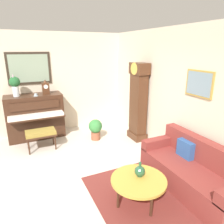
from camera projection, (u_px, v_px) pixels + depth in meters
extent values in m
cube|color=beige|center=(68.00, 180.00, 4.00)|extent=(6.40, 6.00, 0.10)
cube|color=beige|center=(42.00, 84.00, 5.82)|extent=(0.10, 4.90, 2.80)
cube|color=#33281E|center=(29.00, 68.00, 5.51)|extent=(0.03, 1.10, 0.84)
cube|color=gray|center=(29.00, 68.00, 5.49)|extent=(0.01, 0.98, 0.72)
cube|color=beige|center=(172.00, 94.00, 4.54)|extent=(5.30, 0.10, 2.80)
cube|color=#B28E3D|center=(199.00, 84.00, 3.76)|extent=(0.60, 0.03, 0.48)
cube|color=#7A93A3|center=(199.00, 84.00, 3.76)|extent=(0.54, 0.01, 0.42)
cube|color=maroon|center=(145.00, 201.00, 3.36)|extent=(2.10, 1.50, 0.01)
cube|color=#3D2316|center=(35.00, 116.00, 5.63)|extent=(0.60, 1.44, 1.19)
cube|color=#3D2316|center=(37.00, 118.00, 5.23)|extent=(0.28, 1.38, 0.04)
cube|color=white|center=(37.00, 116.00, 5.22)|extent=(0.26, 1.32, 0.08)
cube|color=#3D2316|center=(35.00, 106.00, 5.24)|extent=(0.03, 1.20, 0.20)
cube|color=#3D2316|center=(41.00, 135.00, 4.99)|extent=(0.42, 0.70, 0.04)
cube|color=olive|center=(41.00, 132.00, 4.97)|extent=(0.40, 0.68, 0.08)
cylinder|color=#3D2316|center=(29.00, 147.00, 4.78)|extent=(0.04, 0.04, 0.36)
cylinder|color=#3D2316|center=(55.00, 143.00, 5.03)|extent=(0.04, 0.04, 0.36)
cylinder|color=#3D2316|center=(28.00, 142.00, 5.06)|extent=(0.04, 0.04, 0.36)
cylinder|color=#3D2316|center=(53.00, 138.00, 5.30)|extent=(0.04, 0.04, 0.36)
cube|color=#4C2B19|center=(137.00, 135.00, 5.69)|extent=(0.52, 0.34, 0.18)
cube|color=#4C2B19|center=(138.00, 107.00, 5.45)|extent=(0.44, 0.28, 1.78)
cube|color=#4C2B19|center=(140.00, 68.00, 5.16)|extent=(0.52, 0.32, 0.28)
cylinder|color=gold|center=(134.00, 69.00, 5.09)|extent=(0.30, 0.02, 0.30)
cylinder|color=gold|center=(137.00, 105.00, 5.41)|extent=(0.03, 0.03, 0.70)
cube|color=maroon|center=(190.00, 177.00, 3.64)|extent=(1.90, 0.80, 0.42)
cube|color=maroon|center=(205.00, 152.00, 3.64)|extent=(1.90, 0.20, 0.44)
cube|color=maroon|center=(160.00, 142.00, 4.30)|extent=(0.18, 0.80, 0.20)
cube|color=#2D5699|center=(185.00, 149.00, 3.85)|extent=(0.34, 0.12, 0.32)
cylinder|color=gold|center=(139.00, 180.00, 3.27)|extent=(0.88, 0.88, 0.04)
torus|color=#3D2316|center=(139.00, 180.00, 3.27)|extent=(0.88, 0.88, 0.04)
cylinder|color=#3D2316|center=(157.00, 185.00, 3.48)|extent=(0.04, 0.04, 0.36)
cylinder|color=#3D2316|center=(151.00, 206.00, 3.02)|extent=(0.04, 0.04, 0.36)
cylinder|color=#3D2316|center=(118.00, 197.00, 3.18)|extent=(0.04, 0.04, 0.36)
cylinder|color=#3D2316|center=(127.00, 179.00, 3.64)|extent=(0.04, 0.04, 0.36)
cube|color=#4C2B19|center=(46.00, 88.00, 5.53)|extent=(0.12, 0.18, 0.30)
cylinder|color=white|center=(46.00, 87.00, 5.46)|extent=(0.01, 0.11, 0.11)
cone|color=#4C2B19|center=(45.00, 81.00, 5.47)|extent=(0.10, 0.10, 0.08)
cylinder|color=silver|center=(16.00, 91.00, 5.24)|extent=(0.15, 0.15, 0.26)
sphere|color=#235B2D|center=(15.00, 82.00, 5.17)|extent=(0.26, 0.26, 0.26)
cone|color=#D199B7|center=(13.00, 77.00, 5.10)|extent=(0.06, 0.06, 0.16)
cylinder|color=#ADC6D6|center=(36.00, 96.00, 5.33)|extent=(0.12, 0.12, 0.01)
cylinder|color=#ADC6D6|center=(36.00, 95.00, 5.32)|extent=(0.08, 0.08, 0.06)
cylinder|color=#234C33|center=(140.00, 175.00, 3.35)|extent=(0.09, 0.09, 0.01)
sphere|color=#285638|center=(140.00, 171.00, 3.32)|extent=(0.17, 0.17, 0.17)
cylinder|color=#285638|center=(140.00, 165.00, 3.29)|extent=(0.04, 0.04, 0.08)
cylinder|color=#935138|center=(96.00, 135.00, 5.61)|extent=(0.24, 0.24, 0.22)
sphere|color=#387F3D|center=(95.00, 126.00, 5.53)|extent=(0.36, 0.36, 0.36)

